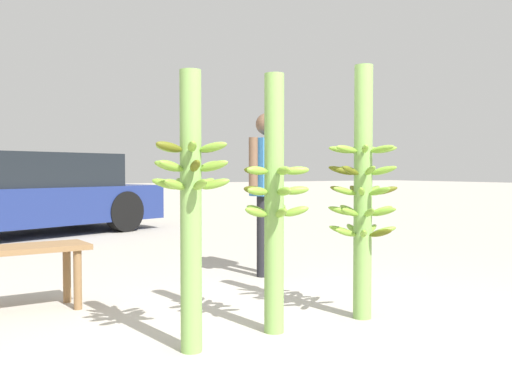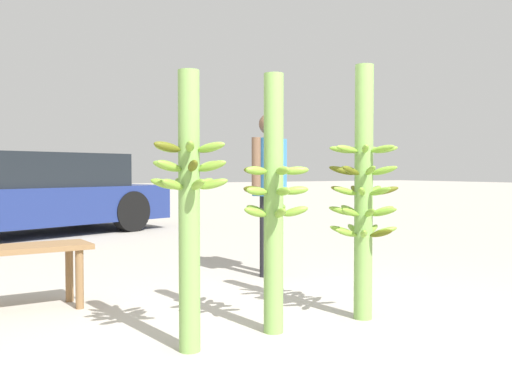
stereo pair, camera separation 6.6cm
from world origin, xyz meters
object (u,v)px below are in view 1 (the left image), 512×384
object	(u,v)px
banana_stalk_left	(191,201)
vendor_person	(267,177)
banana_stalk_center	(274,201)
parked_car	(26,195)
banana_stalk_right	(363,192)
market_bench	(6,259)

from	to	relation	value
banana_stalk_left	vendor_person	distance (m)	2.38
banana_stalk_center	parked_car	xyz separation A→B (m)	(-0.39, 6.60, -0.20)
banana_stalk_left	parked_car	distance (m)	6.68
banana_stalk_center	banana_stalk_right	bearing A→B (deg)	-2.26
vendor_person	banana_stalk_center	bearing A→B (deg)	-145.16
banana_stalk_center	vendor_person	size ratio (longest dim) A/B	1.03
market_bench	parked_car	xyz separation A→B (m)	(0.99, 5.24, 0.24)
banana_stalk_right	parked_car	world-z (taller)	banana_stalk_right
banana_stalk_right	banana_stalk_center	bearing A→B (deg)	177.74
banana_stalk_center	vendor_person	xyz separation A→B (m)	(1.00, 1.67, 0.12)
banana_stalk_right	vendor_person	xyz separation A→B (m)	(0.29, 1.70, 0.08)
banana_stalk_center	market_bench	size ratio (longest dim) A/B	1.42
parked_car	market_bench	bearing A→B (deg)	149.05
banana_stalk_left	vendor_person	size ratio (longest dim) A/B	1.00
banana_stalk_center	parked_car	distance (m)	6.61
market_bench	parked_car	world-z (taller)	parked_car
banana_stalk_right	vendor_person	distance (m)	1.72
banana_stalk_center	parked_car	bearing A→B (deg)	93.42
banana_stalk_center	vendor_person	world-z (taller)	banana_stalk_center
market_bench	vendor_person	bearing A→B (deg)	4.53
banana_stalk_center	market_bench	distance (m)	1.99
market_bench	parked_car	bearing A→B (deg)	76.44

